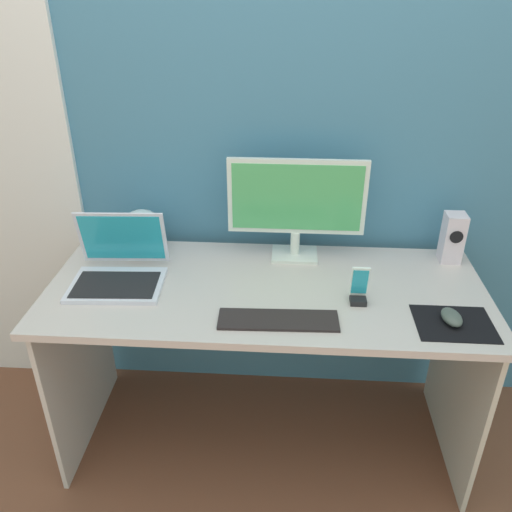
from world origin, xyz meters
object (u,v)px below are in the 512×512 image
Objects in this scene: speaker_right at (452,238)px; monitor at (297,203)px; fishbowl at (142,231)px; keyboard_external at (278,320)px; laptop at (119,269)px; mouse at (452,317)px; phone_in_dock at (359,290)px.

monitor is at bearing -179.62° from speaker_right.
fishbowl is 0.46× the size of keyboard_external.
laptop is 3.43× the size of mouse.
monitor is 1.53× the size of laptop.
monitor is at bearing 124.62° from phone_in_dock.
fishbowl is (-0.61, 0.01, -0.14)m from monitor.
speaker_right is 0.51m from phone_in_dock.
phone_in_dock is at bearing 24.29° from keyboard_external.
fishbowl is at bearing 151.26° from mouse.
laptop is at bearing -169.32° from speaker_right.
monitor reaches higher than fishbowl.
phone_in_dock is at bearing -140.34° from speaker_right.
keyboard_external is at bearing -20.29° from laptop.
laptop is at bearing 157.89° from keyboard_external.
laptop is (-0.64, -0.23, -0.18)m from monitor.
speaker_right is 1.22m from fishbowl.
mouse is at bearing -9.26° from laptop.
speaker_right reaches higher than fishbowl.
mouse reaches higher than keyboard_external.
fishbowl is 1.20m from mouse.
speaker_right is 1.98× the size of mouse.
mouse is at bearing -19.42° from phone_in_dock.
fishbowl is at bearing 83.07° from laptop.
keyboard_external is 3.92× the size of mouse.
fishbowl reaches higher than phone_in_dock.
speaker_right reaches higher than mouse.
fishbowl is 0.73m from keyboard_external.
phone_in_dock is at bearing 152.65° from mouse.
laptop reaches higher than mouse.
speaker_right is 0.50× the size of keyboard_external.
laptop reaches higher than phone_in_dock.
laptop is 1.17m from mouse.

